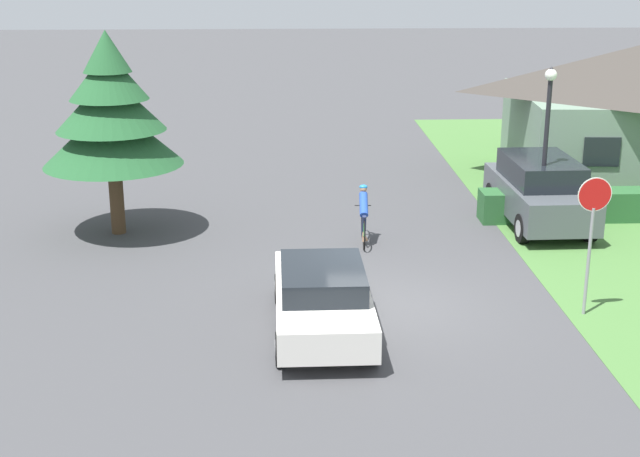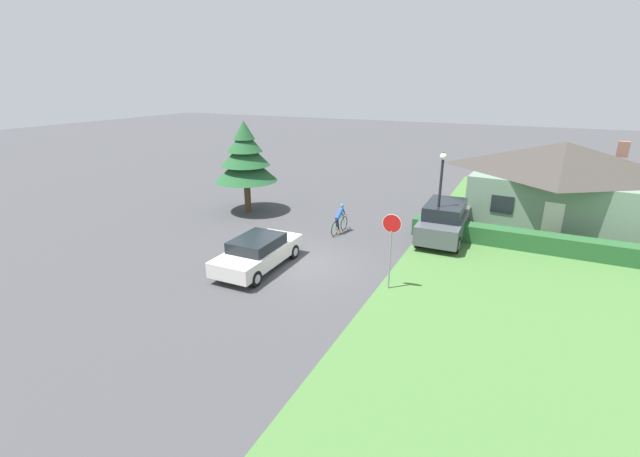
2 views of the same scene
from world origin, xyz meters
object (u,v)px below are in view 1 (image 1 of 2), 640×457
(cyclist, at_px, (363,216))
(street_lamp, at_px, (547,129))
(stop_sign, at_px, (593,219))
(conifer_tall_near, at_px, (111,114))
(sedan_left_lane, at_px, (322,298))
(parked_suv_right, at_px, (540,191))

(cyclist, xyz_separation_m, street_lamp, (4.91, 0.64, 2.16))
(stop_sign, bearing_deg, street_lamp, -99.05)
(stop_sign, relative_size, street_lamp, 0.66)
(street_lamp, xyz_separation_m, conifer_tall_near, (-11.54, 0.51, 0.40))
(cyclist, distance_m, conifer_tall_near, 7.20)
(sedan_left_lane, xyz_separation_m, street_lamp, (6.24, 6.27, 2.17))
(sedan_left_lane, xyz_separation_m, cyclist, (1.34, 5.63, 0.01))
(parked_suv_right, relative_size, conifer_tall_near, 0.88)
(parked_suv_right, xyz_separation_m, stop_sign, (-0.81, -6.52, 1.17))
(cyclist, bearing_deg, parked_suv_right, -71.07)
(street_lamp, bearing_deg, stop_sign, -96.30)
(parked_suv_right, bearing_deg, street_lamp, 166.30)
(cyclist, bearing_deg, conifer_tall_near, 82.87)
(stop_sign, height_order, conifer_tall_near, conifer_tall_near)
(sedan_left_lane, distance_m, conifer_tall_near, 8.98)
(cyclist, distance_m, parked_suv_right, 5.31)
(stop_sign, xyz_separation_m, street_lamp, (0.63, 5.69, 0.76))
(sedan_left_lane, bearing_deg, stop_sign, -84.61)
(stop_sign, bearing_deg, parked_suv_right, -99.87)
(stop_sign, bearing_deg, cyclist, -52.44)
(parked_suv_right, distance_m, stop_sign, 6.68)
(sedan_left_lane, relative_size, street_lamp, 1.01)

